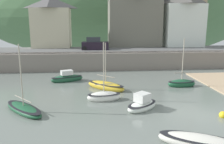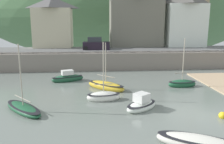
{
  "view_description": "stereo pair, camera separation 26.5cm",
  "coord_description": "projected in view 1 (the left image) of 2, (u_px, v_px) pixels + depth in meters",
  "views": [
    {
      "loc": [
        -7.27,
        -15.69,
        6.61
      ],
      "look_at": [
        -5.27,
        5.82,
        1.99
      ],
      "focal_mm": 37.72,
      "sensor_mm": 36.0,
      "label": 1
    },
    {
      "loc": [
        -7.01,
        -15.72,
        6.61
      ],
      "look_at": [
        -5.27,
        5.82,
        1.99
      ],
      "focal_mm": 37.72,
      "sensor_mm": 36.0,
      "label": 2
    }
  ],
  "objects": [
    {
      "name": "quay_seawall",
      "position": [
        141.0,
        59.0,
        34.08
      ],
      "size": [
        48.0,
        9.4,
        2.4
      ],
      "color": "gray",
      "rests_on": "ground"
    },
    {
      "name": "hillside_backdrop",
      "position": [
        117.0,
        12.0,
        69.18
      ],
      "size": [
        80.0,
        44.0,
        26.82
      ],
      "color": "#4D7349",
      "rests_on": "ground"
    },
    {
      "name": "waterfront_building_left",
      "position": [
        52.0,
        22.0,
        39.24
      ],
      "size": [
        6.43,
        5.13,
        8.23
      ],
      "color": "beige",
      "rests_on": "ground"
    },
    {
      "name": "waterfront_building_centre",
      "position": [
        135.0,
        16.0,
        40.32
      ],
      "size": [
        9.16,
        4.62,
        10.14
      ],
      "color": "slate",
      "rests_on": "ground"
    },
    {
      "name": "waterfront_building_right",
      "position": [
        182.0,
        17.0,
        41.12
      ],
      "size": [
        6.89,
        5.72,
        9.75
      ],
      "color": "white",
      "rests_on": "ground"
    },
    {
      "name": "church_with_spire",
      "position": [
        197.0,
        3.0,
        44.85
      ],
      "size": [
        3.0,
        3.0,
        14.87
      ],
      "color": "tan",
      "rests_on": "ground"
    },
    {
      "name": "sailboat_tall_mast",
      "position": [
        104.0,
        96.0,
        20.25
      ],
      "size": [
        3.01,
        1.55,
        5.21
      ],
      "rotation": [
        0.0,
        0.0,
        0.1
      ],
      "color": "white",
      "rests_on": "ground"
    },
    {
      "name": "sailboat_white_hull",
      "position": [
        24.0,
        109.0,
        17.62
      ],
      "size": [
        4.04,
        4.29,
        5.22
      ],
      "rotation": [
        0.0,
        0.0,
        -0.84
      ],
      "color": "#1E5535",
      "rests_on": "ground"
    },
    {
      "name": "rowboat_small_beached",
      "position": [
        201.0,
        142.0,
        12.63
      ],
      "size": [
        4.67,
        3.26,
        0.88
      ],
      "rotation": [
        0.0,
        0.0,
        -0.46
      ],
      "color": "silver",
      "rests_on": "ground"
    },
    {
      "name": "fishing_boat_green",
      "position": [
        182.0,
        83.0,
        24.58
      ],
      "size": [
        2.98,
        1.34,
        5.19
      ],
      "rotation": [
        0.0,
        0.0,
        0.04
      ],
      "color": "#1C5233",
      "rests_on": "ground"
    },
    {
      "name": "sailboat_blue_trim",
      "position": [
        106.0,
        86.0,
        23.63
      ],
      "size": [
        4.21,
        3.95,
        4.85
      ],
      "rotation": [
        0.0,
        0.0,
        -0.73
      ],
      "color": "gold",
      "rests_on": "ground"
    },
    {
      "name": "motorboat_with_cabin",
      "position": [
        67.0,
        78.0,
        26.66
      ],
      "size": [
        3.83,
        2.37,
        1.47
      ],
      "rotation": [
        0.0,
        0.0,
        0.36
      ],
      "color": "#205337",
      "rests_on": "ground"
    },
    {
      "name": "sailboat_far_left",
      "position": [
        142.0,
        105.0,
        18.12
      ],
      "size": [
        3.16,
        2.87,
        1.46
      ],
      "rotation": [
        0.0,
        0.0,
        0.66
      ],
      "color": "white",
      "rests_on": "ground"
    },
    {
      "name": "parked_car_near_slipway",
      "position": [
        95.0,
        44.0,
        36.22
      ],
      "size": [
        4.19,
        1.94,
        1.95
      ],
      "rotation": [
        0.0,
        0.0,
        -0.06
      ],
      "color": "black",
      "rests_on": "ground"
    },
    {
      "name": "mooring_buoy",
      "position": [
        223.0,
        115.0,
        16.61
      ],
      "size": [
        0.54,
        0.54,
        0.54
      ],
      "color": "yellow",
      "rests_on": "ground"
    }
  ]
}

